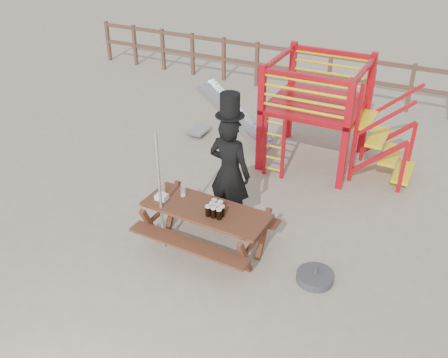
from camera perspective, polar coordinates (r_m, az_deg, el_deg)
ground at (r=7.53m, az=-0.33°, el=-9.28°), size 60.00×60.00×0.00m
back_fence at (r=13.06m, az=14.11°, el=11.63°), size 15.09×0.09×1.20m
playground_fort at (r=9.80m, az=9.99°, el=7.75°), size 4.71×1.84×2.10m
picnic_table at (r=7.48m, az=-2.06°, el=-5.10°), size 1.93×1.37×0.73m
man_with_hat at (r=7.72m, az=0.64°, el=1.06°), size 0.73×0.51×2.27m
metal_pole at (r=7.26m, az=-7.32°, el=-1.65°), size 0.04×0.04×1.96m
parasol_base at (r=7.27m, az=10.35°, el=-10.97°), size 0.53×0.53×0.22m
paper_bag at (r=7.56m, az=-7.13°, el=-2.06°), size 0.19×0.15×0.08m
stout_pints at (r=7.15m, az=-0.94°, el=-3.48°), size 0.26×0.27×0.17m
empty_glasses at (r=7.63m, az=-5.86°, el=-1.36°), size 0.39×0.16×0.15m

